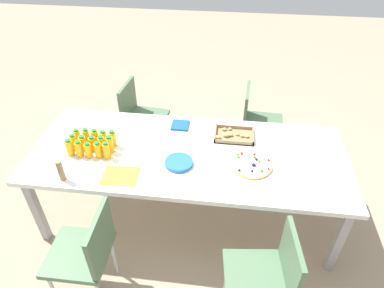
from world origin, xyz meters
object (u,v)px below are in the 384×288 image
at_px(juice_bottle_4, 107,151).
at_px(fruit_pizza, 251,164).
at_px(juice_bottle_8, 102,144).
at_px(juice_bottle_10, 77,137).
at_px(chair_near_right, 268,274).
at_px(juice_bottle_5, 73,142).
at_px(chair_near_left, 87,250).
at_px(snack_tray, 233,135).
at_px(juice_bottle_0, 70,148).
at_px(juice_bottle_12, 95,138).
at_px(juice_bottle_7, 93,144).
at_px(juice_bottle_14, 113,139).
at_px(party_table, 188,157).
at_px(juice_bottle_6, 83,143).
at_px(paper_folder, 120,176).
at_px(cardboard_tube, 61,171).
at_px(juice_bottle_2, 88,150).
at_px(juice_bottle_9, 110,145).
at_px(plate_stack, 179,163).
at_px(chair_far_left, 140,114).
at_px(napkin_stack, 180,125).
at_px(juice_bottle_3, 98,150).
at_px(juice_bottle_13, 104,138).
at_px(juice_bottle_1, 79,149).
at_px(chair_far_right, 256,119).
at_px(juice_bottle_11, 87,137).

xyz_separation_m(juice_bottle_4, fruit_pizza, (1.11, 0.04, -0.06)).
xyz_separation_m(juice_bottle_8, juice_bottle_10, (-0.23, 0.08, -0.00)).
bearing_deg(chair_near_right, juice_bottle_5, 56.38).
height_order(chair_near_left, snack_tray, chair_near_left).
xyz_separation_m(juice_bottle_0, juice_bottle_12, (0.15, 0.15, 0.00)).
relative_size(chair_near_right, juice_bottle_12, 5.56).
bearing_deg(juice_bottle_7, juice_bottle_14, 28.27).
relative_size(party_table, juice_bottle_6, 19.03).
bearing_deg(snack_tray, paper_folder, -143.81).
bearing_deg(juice_bottle_12, juice_bottle_7, -89.06).
xyz_separation_m(juice_bottle_0, cardboard_tube, (0.05, -0.27, 0.02)).
bearing_deg(party_table, juice_bottle_2, -169.06).
relative_size(juice_bottle_9, snack_tray, 0.46).
bearing_deg(snack_tray, juice_bottle_5, -165.55).
bearing_deg(plate_stack, chair_far_left, 120.28).
distance_m(juice_bottle_0, fruit_pizza, 1.40).
height_order(juice_bottle_5, napkin_stack, juice_bottle_5).
relative_size(juice_bottle_12, napkin_stack, 1.00).
bearing_deg(juice_bottle_10, juice_bottle_3, -32.76).
relative_size(juice_bottle_6, juice_bottle_7, 0.98).
bearing_deg(juice_bottle_5, juice_bottle_13, 20.05).
relative_size(chair_near_right, juice_bottle_3, 5.92).
relative_size(chair_near_left, juice_bottle_1, 5.77).
distance_m(chair_far_right, juice_bottle_8, 1.60).
xyz_separation_m(juice_bottle_0, juice_bottle_10, (-0.00, 0.15, -0.01)).
bearing_deg(juice_bottle_4, fruit_pizza, 2.18).
distance_m(juice_bottle_2, juice_bottle_3, 0.08).
distance_m(juice_bottle_0, snack_tray, 1.31).
bearing_deg(juice_bottle_6, juice_bottle_0, -131.98).
height_order(chair_far_right, juice_bottle_1, juice_bottle_1).
bearing_deg(juice_bottle_3, juice_bottle_8, 87.76).
bearing_deg(chair_far_right, chair_far_left, -83.99).
bearing_deg(juice_bottle_14, napkin_stack, 34.45).
height_order(chair_near_left, juice_bottle_2, juice_bottle_2).
bearing_deg(juice_bottle_6, chair_far_left, 76.44).
bearing_deg(juice_bottle_1, juice_bottle_11, 89.59).
height_order(party_table, chair_near_right, chair_near_right).
relative_size(juice_bottle_6, napkin_stack, 0.87).
distance_m(juice_bottle_3, juice_bottle_12, 0.16).
height_order(party_table, juice_bottle_10, juice_bottle_10).
height_order(juice_bottle_9, juice_bottle_12, same).
distance_m(juice_bottle_6, paper_folder, 0.47).
height_order(juice_bottle_6, fruit_pizza, juice_bottle_6).
xyz_separation_m(juice_bottle_4, juice_bottle_10, (-0.30, 0.15, -0.01)).
xyz_separation_m(juice_bottle_0, juice_bottle_6, (0.07, 0.08, -0.01)).
bearing_deg(cardboard_tube, juice_bottle_8, 63.02).
xyz_separation_m(party_table, juice_bottle_7, (-0.75, -0.07, 0.12)).
xyz_separation_m(juice_bottle_8, cardboard_tube, (-0.18, -0.35, 0.02)).
height_order(chair_near_right, juice_bottle_4, juice_bottle_4).
relative_size(party_table, juice_bottle_14, 17.09).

